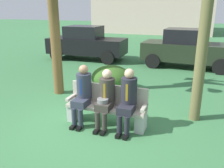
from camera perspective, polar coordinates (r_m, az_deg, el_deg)
ground_plane at (r=5.48m, az=-5.99°, el=-9.88°), size 80.00×80.00×0.00m
park_bench at (r=5.36m, az=-1.27°, el=-5.47°), size 1.82×0.44×0.90m
seated_man_left at (r=5.34m, az=-7.12°, el=-1.85°), size 0.34×0.72×1.35m
seated_man_middle at (r=5.12m, az=-1.56°, el=-2.93°), size 0.34×0.72×1.30m
seated_man_right at (r=4.97m, az=3.83°, el=-3.23°), size 0.34×0.72×1.36m
shrub_near_bench at (r=7.59m, az=-0.22°, el=1.53°), size 1.28×1.17×0.80m
parked_car_near at (r=12.19m, az=-6.21°, el=9.82°), size 3.95×1.81×1.68m
parked_car_far at (r=10.97m, az=17.71°, el=8.17°), size 3.96×1.84×1.68m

